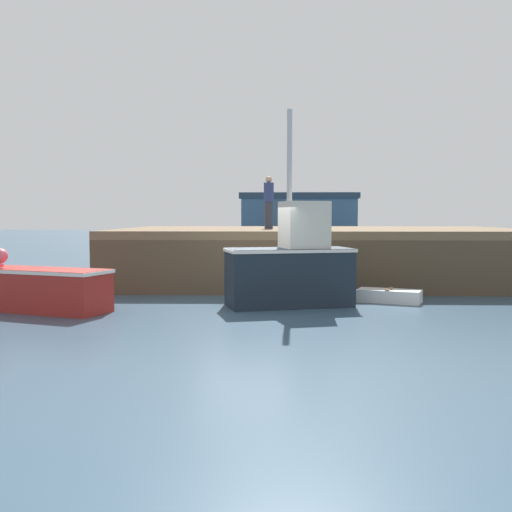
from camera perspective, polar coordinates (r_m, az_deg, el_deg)
ground at (r=15.43m, az=-0.97°, el=-4.94°), size 120.00×160.00×0.10m
pier at (r=21.04m, az=5.81°, el=1.75°), size 13.69×8.47×1.84m
fishing_boat_near_left at (r=15.59m, az=-19.80°, el=-2.60°), size 3.59×2.24×1.50m
fishing_boat_near_right at (r=15.46m, az=3.36°, el=-0.92°), size 3.39×2.12×4.93m
rowboat at (r=16.56m, az=12.32°, el=-3.66°), size 1.79×1.26×0.38m
dockworker at (r=21.08m, az=1.20°, el=5.04°), size 0.34×0.34×1.80m
warehouse at (r=53.39m, az=3.98°, el=3.63°), size 10.16×4.24×4.23m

